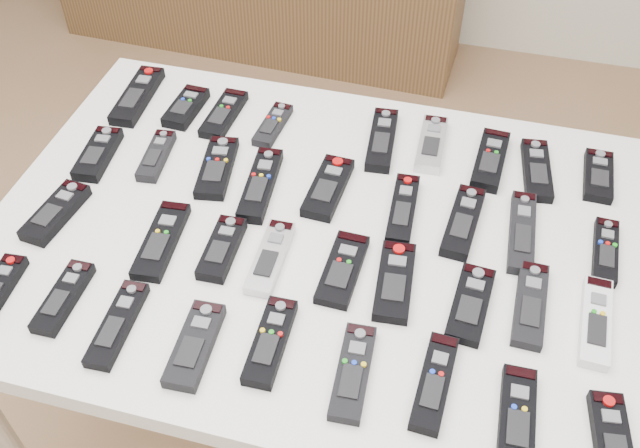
% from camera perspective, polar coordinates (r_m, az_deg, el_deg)
% --- Properties ---
extents(ground, '(4.00, 4.00, 0.00)m').
position_cam_1_polar(ground, '(2.00, -4.03, -15.13)').
color(ground, '#98734D').
rests_on(ground, ground).
extents(table, '(1.25, 0.88, 0.78)m').
position_cam_1_polar(table, '(1.38, 0.00, -2.25)').
color(table, white).
rests_on(table, ground).
extents(remote_0, '(0.07, 0.21, 0.02)m').
position_cam_1_polar(remote_0, '(1.69, -14.40, 9.91)').
color(remote_0, black).
rests_on(remote_0, table).
extents(remote_1, '(0.06, 0.14, 0.02)m').
position_cam_1_polar(remote_1, '(1.63, -10.67, 9.16)').
color(remote_1, black).
rests_on(remote_1, table).
extents(remote_2, '(0.06, 0.17, 0.02)m').
position_cam_1_polar(remote_2, '(1.60, -7.69, 8.71)').
color(remote_2, black).
rests_on(remote_2, table).
extents(remote_3, '(0.05, 0.14, 0.02)m').
position_cam_1_polar(remote_3, '(1.56, -3.79, 7.91)').
color(remote_3, black).
rests_on(remote_3, table).
extents(remote_4, '(0.07, 0.19, 0.02)m').
position_cam_1_polar(remote_4, '(1.52, 4.97, 6.74)').
color(remote_4, black).
rests_on(remote_4, table).
extents(remote_5, '(0.06, 0.17, 0.02)m').
position_cam_1_polar(remote_5, '(1.52, 8.90, 6.34)').
color(remote_5, '#B7B7BC').
rests_on(remote_5, table).
extents(remote_6, '(0.07, 0.18, 0.02)m').
position_cam_1_polar(remote_6, '(1.51, 13.47, 5.01)').
color(remote_6, black).
rests_on(remote_6, table).
extents(remote_7, '(0.07, 0.18, 0.02)m').
position_cam_1_polar(remote_7, '(1.51, 16.94, 4.15)').
color(remote_7, black).
rests_on(remote_7, table).
extents(remote_8, '(0.06, 0.14, 0.02)m').
position_cam_1_polar(remote_8, '(1.54, 21.37, 3.61)').
color(remote_8, black).
rests_on(remote_8, table).
extents(remote_9, '(0.07, 0.16, 0.02)m').
position_cam_1_polar(remote_9, '(1.55, -17.34, 5.38)').
color(remote_9, black).
rests_on(remote_9, table).
extents(remote_10, '(0.06, 0.15, 0.02)m').
position_cam_1_polar(remote_10, '(1.52, -12.96, 5.34)').
color(remote_10, black).
rests_on(remote_10, table).
extents(remote_11, '(0.09, 0.18, 0.02)m').
position_cam_1_polar(remote_11, '(1.47, -8.24, 4.49)').
color(remote_11, black).
rests_on(remote_11, table).
extents(remote_12, '(0.07, 0.20, 0.02)m').
position_cam_1_polar(remote_12, '(1.42, -4.78, 3.16)').
color(remote_12, black).
rests_on(remote_12, table).
extents(remote_13, '(0.07, 0.17, 0.02)m').
position_cam_1_polar(remote_13, '(1.41, 0.65, 2.94)').
color(remote_13, black).
rests_on(remote_13, table).
extents(remote_14, '(0.06, 0.18, 0.02)m').
position_cam_1_polar(remote_14, '(1.37, 6.64, 1.15)').
color(remote_14, black).
rests_on(remote_14, table).
extents(remote_15, '(0.07, 0.18, 0.02)m').
position_cam_1_polar(remote_15, '(1.37, 11.38, 0.17)').
color(remote_15, black).
rests_on(remote_15, table).
extents(remote_16, '(0.05, 0.20, 0.02)m').
position_cam_1_polar(remote_16, '(1.37, 15.86, -0.63)').
color(remote_16, black).
rests_on(remote_16, table).
extents(remote_17, '(0.05, 0.16, 0.02)m').
position_cam_1_polar(remote_17, '(1.39, 21.87, -2.05)').
color(remote_17, black).
rests_on(remote_17, table).
extents(remote_18, '(0.07, 0.16, 0.02)m').
position_cam_1_polar(remote_18, '(1.45, -20.39, 0.88)').
color(remote_18, black).
rests_on(remote_18, table).
extents(remote_19, '(0.07, 0.19, 0.02)m').
position_cam_1_polar(remote_19, '(1.34, -12.57, -1.29)').
color(remote_19, black).
rests_on(remote_19, table).
extents(remote_20, '(0.06, 0.15, 0.02)m').
position_cam_1_polar(remote_20, '(1.30, -7.85, -1.96)').
color(remote_20, black).
rests_on(remote_20, table).
extents(remote_21, '(0.05, 0.17, 0.02)m').
position_cam_1_polar(remote_21, '(1.28, -4.00, -2.69)').
color(remote_21, '#B7B7BC').
rests_on(remote_21, table).
extents(remote_22, '(0.06, 0.17, 0.02)m').
position_cam_1_polar(remote_22, '(1.26, 1.82, -3.63)').
color(remote_22, black).
rests_on(remote_22, table).
extents(remote_23, '(0.07, 0.17, 0.02)m').
position_cam_1_polar(remote_23, '(1.25, 6.00, -4.59)').
color(remote_23, black).
rests_on(remote_23, table).
extents(remote_24, '(0.07, 0.16, 0.02)m').
position_cam_1_polar(remote_24, '(1.24, 11.95, -6.28)').
color(remote_24, black).
rests_on(remote_24, table).
extents(remote_25, '(0.05, 0.18, 0.02)m').
position_cam_1_polar(remote_25, '(1.26, 16.48, -6.19)').
color(remote_25, black).
rests_on(remote_25, table).
extents(remote_26, '(0.05, 0.18, 0.02)m').
position_cam_1_polar(remote_26, '(1.28, 21.20, -7.30)').
color(remote_26, silver).
rests_on(remote_26, table).
extents(remote_28, '(0.05, 0.15, 0.02)m').
position_cam_1_polar(remote_28, '(1.30, -19.84, -5.54)').
color(remote_28, black).
rests_on(remote_28, table).
extents(remote_29, '(0.05, 0.17, 0.02)m').
position_cam_1_polar(remote_29, '(1.23, -15.90, -7.71)').
color(remote_29, black).
rests_on(remote_29, table).
extents(remote_30, '(0.06, 0.16, 0.02)m').
position_cam_1_polar(remote_30, '(1.18, -9.98, -9.50)').
color(remote_30, black).
rests_on(remote_30, table).
extents(remote_31, '(0.05, 0.17, 0.02)m').
position_cam_1_polar(remote_31, '(1.17, -3.99, -9.36)').
color(remote_31, black).
rests_on(remote_31, table).
extents(remote_32, '(0.06, 0.17, 0.02)m').
position_cam_1_polar(remote_32, '(1.14, 2.65, -11.75)').
color(remote_32, black).
rests_on(remote_32, table).
extents(remote_33, '(0.05, 0.17, 0.02)m').
position_cam_1_polar(remote_33, '(1.14, 9.14, -12.42)').
color(remote_33, black).
rests_on(remote_33, table).
extents(remote_34, '(0.06, 0.17, 0.02)m').
position_cam_1_polar(remote_34, '(1.13, 15.49, -14.71)').
color(remote_34, black).
rests_on(remote_34, table).
extents(remote_35, '(0.07, 0.16, 0.02)m').
position_cam_1_polar(remote_35, '(1.16, 22.33, -15.82)').
color(remote_35, black).
rests_on(remote_35, table).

